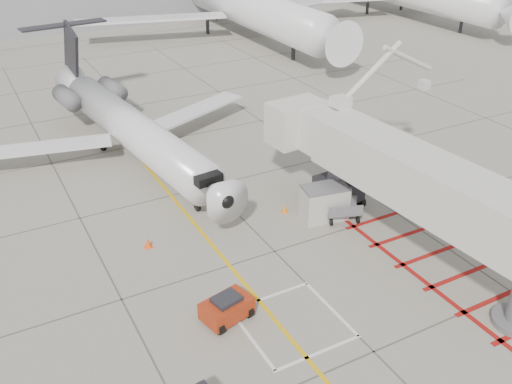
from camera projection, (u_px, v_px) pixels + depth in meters
ground_plane at (318, 296)px, 26.02m from camera, size 260.00×260.00×0.00m
regional_jet at (144, 119)px, 35.52m from camera, size 24.36×29.28×7.09m
jet_bridge at (419, 191)px, 27.22m from camera, size 9.91×18.72×7.25m
pushback_tug at (227, 308)px, 24.36m from camera, size 2.37×1.78×1.24m
baggage_cart at (343, 210)px, 31.50m from camera, size 2.22×1.78×1.22m
ground_power_unit at (324, 202)px, 31.54m from camera, size 2.68×1.84×1.96m
cone_nose at (148, 243)px, 29.31m from camera, size 0.39×0.39×0.54m
cone_side at (285, 209)px, 32.41m from camera, size 0.33×0.33×0.46m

